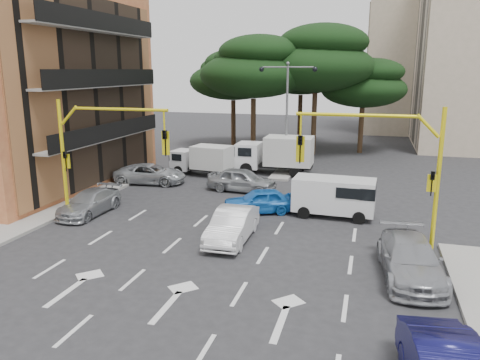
% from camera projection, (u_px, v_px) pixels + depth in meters
% --- Properties ---
extents(ground, '(120.00, 120.00, 0.00)m').
position_uv_depth(ground, '(216.00, 250.00, 19.59)').
color(ground, '#28282B').
rests_on(ground, ground).
extents(median_strip, '(1.40, 6.00, 0.15)m').
position_uv_depth(median_strip, '(285.00, 171.00, 34.55)').
color(median_strip, gray).
rests_on(median_strip, ground).
extents(apartment_beige_far, '(16.20, 12.15, 16.70)m').
position_uv_depth(apartment_beige_far, '(438.00, 61.00, 55.42)').
color(apartment_beige_far, '#BBAA8C').
rests_on(apartment_beige_far, ground).
extents(pine_left_near, '(9.15, 9.15, 10.23)m').
position_uv_depth(pine_left_near, '(254.00, 67.00, 39.44)').
color(pine_left_near, '#382616').
rests_on(pine_left_near, ground).
extents(pine_center, '(9.98, 9.98, 11.16)m').
position_uv_depth(pine_center, '(317.00, 58.00, 39.82)').
color(pine_center, '#382616').
rests_on(pine_center, ground).
extents(pine_left_far, '(8.32, 8.32, 9.30)m').
position_uv_depth(pine_left_far, '(234.00, 75.00, 44.14)').
color(pine_left_far, '#382616').
rests_on(pine_left_far, ground).
extents(pine_right, '(7.49, 7.49, 8.37)m').
position_uv_depth(pine_right, '(364.00, 83.00, 41.11)').
color(pine_right, '#382616').
rests_on(pine_right, ground).
extents(pine_back, '(9.15, 9.15, 10.23)m').
position_uv_depth(pine_back, '(302.00, 67.00, 45.19)').
color(pine_back, '#382616').
rests_on(pine_back, ground).
extents(signal_mast_right, '(5.79, 0.37, 6.00)m').
position_uv_depth(signal_mast_right, '(392.00, 159.00, 18.75)').
color(signal_mast_right, yellow).
rests_on(signal_mast_right, ground).
extents(signal_mast_left, '(5.79, 0.37, 6.00)m').
position_uv_depth(signal_mast_left, '(94.00, 145.00, 22.36)').
color(signal_mast_left, yellow).
rests_on(signal_mast_left, ground).
extents(street_lamp_center, '(4.16, 0.36, 7.77)m').
position_uv_depth(street_lamp_center, '(287.00, 98.00, 33.32)').
color(street_lamp_center, slate).
rests_on(street_lamp_center, median_strip).
extents(car_white_hatch, '(1.57, 4.33, 1.42)m').
position_uv_depth(car_white_hatch, '(232.00, 225.00, 20.56)').
color(car_white_hatch, silver).
rests_on(car_white_hatch, ground).
extents(car_blue_compact, '(4.09, 2.91, 1.29)m').
position_uv_depth(car_blue_compact, '(259.00, 201.00, 24.60)').
color(car_blue_compact, blue).
rests_on(car_blue_compact, ground).
extents(car_silver_wagon, '(1.82, 4.27, 1.23)m').
position_uv_depth(car_silver_wagon, '(89.00, 203.00, 24.39)').
color(car_silver_wagon, '#9EA1A6').
rests_on(car_silver_wagon, ground).
extents(car_silver_cross_a, '(4.88, 2.68, 1.30)m').
position_uv_depth(car_silver_cross_a, '(150.00, 174.00, 30.98)').
color(car_silver_cross_a, '#AAAEB2').
rests_on(car_silver_cross_a, ground).
extents(car_silver_cross_b, '(4.43, 2.11, 1.46)m').
position_uv_depth(car_silver_cross_b, '(242.00, 180.00, 28.92)').
color(car_silver_cross_b, '#999DA1').
rests_on(car_silver_cross_b, ground).
extents(car_silver_parked, '(2.50, 5.11, 1.43)m').
position_uv_depth(car_silver_parked, '(410.00, 259.00, 16.88)').
color(car_silver_parked, '#999BA0').
rests_on(car_silver_parked, ground).
extents(van_white, '(4.15, 2.02, 2.04)m').
position_uv_depth(van_white, '(334.00, 197.00, 23.92)').
color(van_white, silver).
rests_on(van_white, ground).
extents(box_truck_a, '(4.58, 2.37, 2.16)m').
position_uv_depth(box_truck_a, '(202.00, 160.00, 33.29)').
color(box_truck_a, silver).
rests_on(box_truck_a, ground).
extents(box_truck_b, '(5.59, 2.41, 2.74)m').
position_uv_depth(box_truck_b, '(275.00, 155.00, 33.71)').
color(box_truck_b, white).
rests_on(box_truck_b, ground).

